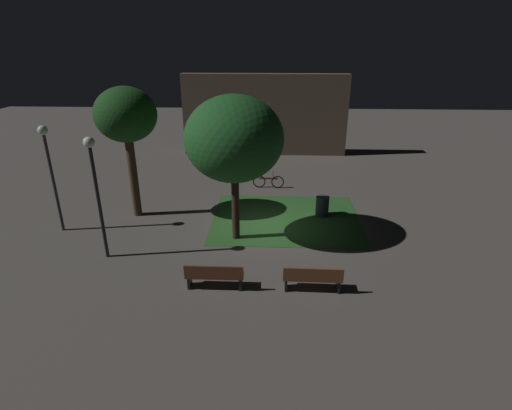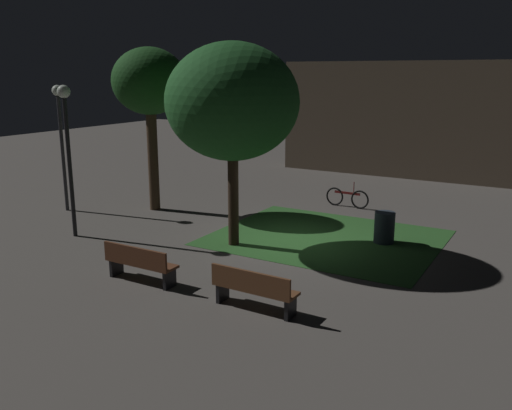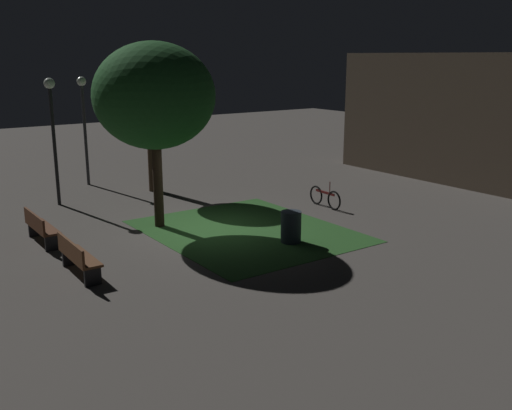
% 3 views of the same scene
% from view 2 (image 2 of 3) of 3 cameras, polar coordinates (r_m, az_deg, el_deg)
% --- Properties ---
extents(ground_plane, '(60.00, 60.00, 0.00)m').
position_cam_2_polar(ground_plane, '(15.55, 3.44, -3.72)').
color(ground_plane, '#56514C').
extents(grass_lawn, '(6.28, 5.20, 0.01)m').
position_cam_2_polar(grass_lawn, '(15.88, 7.36, -3.42)').
color(grass_lawn, '#2D6028').
rests_on(grass_lawn, ground).
extents(bench_front_right, '(1.80, 0.49, 0.88)m').
position_cam_2_polar(bench_front_right, '(12.64, -12.16, -5.90)').
color(bench_front_right, brown).
rests_on(bench_front_right, ground).
extents(bench_by_lamp, '(1.81, 0.51, 0.88)m').
position_cam_2_polar(bench_by_lamp, '(10.95, -0.28, -8.70)').
color(bench_by_lamp, brown).
rests_on(bench_by_lamp, ground).
extents(tree_right_canopy, '(2.48, 2.48, 5.49)m').
position_cam_2_polar(tree_right_canopy, '(18.76, -11.12, 12.40)').
color(tree_right_canopy, '#423021').
rests_on(tree_right_canopy, ground).
extents(tree_lawn_side, '(3.54, 3.54, 5.46)m').
position_cam_2_polar(tree_lawn_side, '(14.45, -2.50, 10.72)').
color(tree_lawn_side, '#2D2116').
rests_on(tree_lawn_side, ground).
extents(lamp_post_near_wall, '(0.36, 0.36, 4.33)m').
position_cam_2_polar(lamp_post_near_wall, '(16.22, -19.22, 6.98)').
color(lamp_post_near_wall, black).
rests_on(lamp_post_near_wall, ground).
extents(lamp_post_plaza_west, '(0.36, 0.36, 4.26)m').
position_cam_2_polar(lamp_post_plaza_west, '(19.50, -19.86, 7.83)').
color(lamp_post_plaza_west, '#333338').
rests_on(lamp_post_plaza_west, ground).
extents(trash_bin, '(0.57, 0.57, 0.89)m').
position_cam_2_polar(trash_bin, '(15.60, 13.33, -2.32)').
color(trash_bin, '#2D3842').
rests_on(trash_bin, ground).
extents(bicycle, '(1.62, 0.13, 0.93)m').
position_cam_2_polar(bicycle, '(19.50, 9.55, 0.77)').
color(bicycle, black).
rests_on(bicycle, ground).
extents(building_wall_backdrop, '(10.65, 0.80, 5.15)m').
position_cam_2_polar(building_wall_backdrop, '(25.56, 14.37, 8.67)').
color(building_wall_backdrop, brown).
rests_on(building_wall_backdrop, ground).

